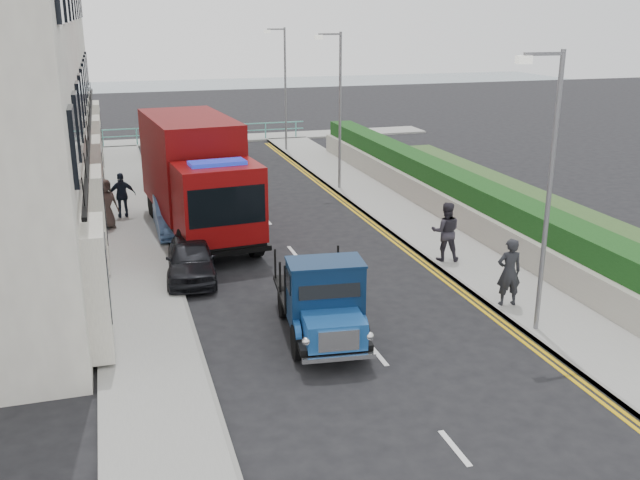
{
  "coord_description": "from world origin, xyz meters",
  "views": [
    {
      "loc": [
        -5.73,
        -16.3,
        7.78
      ],
      "look_at": [
        0.01,
        2.81,
        1.4
      ],
      "focal_mm": 40.0,
      "sensor_mm": 36.0,
      "label": 1
    }
  ],
  "objects_px": {
    "lamp_far": "(283,82)",
    "parked_car_front": "(191,258)",
    "red_lorry": "(196,174)",
    "lamp_mid": "(337,102)",
    "lamp_near": "(546,180)",
    "bedford_lorry": "(324,305)",
    "pedestrian_east_near": "(509,272)"
  },
  "relations": [
    {
      "from": "lamp_far",
      "to": "parked_car_front",
      "type": "distance_m",
      "value": 21.26
    },
    {
      "from": "red_lorry",
      "to": "parked_car_front",
      "type": "relative_size",
      "value": 2.25
    },
    {
      "from": "red_lorry",
      "to": "parked_car_front",
      "type": "xyz_separation_m",
      "value": [
        -0.82,
        -4.5,
        -1.61
      ]
    },
    {
      "from": "lamp_mid",
      "to": "lamp_far",
      "type": "bearing_deg",
      "value": 90.0
    },
    {
      "from": "lamp_near",
      "to": "lamp_far",
      "type": "distance_m",
      "value": 26.0
    },
    {
      "from": "lamp_far",
      "to": "red_lorry",
      "type": "xyz_separation_m",
      "value": [
        -6.95,
        -14.99,
        -1.76
      ]
    },
    {
      "from": "lamp_mid",
      "to": "bedford_lorry",
      "type": "relative_size",
      "value": 1.5
    },
    {
      "from": "red_lorry",
      "to": "parked_car_front",
      "type": "bearing_deg",
      "value": -105.75
    },
    {
      "from": "lamp_near",
      "to": "bedford_lorry",
      "type": "distance_m",
      "value": 6.1
    },
    {
      "from": "bedford_lorry",
      "to": "parked_car_front",
      "type": "relative_size",
      "value": 1.28
    },
    {
      "from": "lamp_far",
      "to": "pedestrian_east_near",
      "type": "distance_m",
      "value": 24.59
    },
    {
      "from": "bedford_lorry",
      "to": "parked_car_front",
      "type": "xyz_separation_m",
      "value": [
        -2.58,
        5.49,
        -0.36
      ]
    },
    {
      "from": "lamp_far",
      "to": "lamp_mid",
      "type": "bearing_deg",
      "value": -90.0
    },
    {
      "from": "lamp_far",
      "to": "parked_car_front",
      "type": "bearing_deg",
      "value": -111.75
    },
    {
      "from": "bedford_lorry",
      "to": "parked_car_front",
      "type": "height_order",
      "value": "bedford_lorry"
    },
    {
      "from": "pedestrian_east_near",
      "to": "red_lorry",
      "type": "bearing_deg",
      "value": -45.5
    },
    {
      "from": "lamp_far",
      "to": "red_lorry",
      "type": "bearing_deg",
      "value": -114.88
    },
    {
      "from": "lamp_near",
      "to": "red_lorry",
      "type": "relative_size",
      "value": 0.85
    },
    {
      "from": "parked_car_front",
      "to": "lamp_mid",
      "type": "bearing_deg",
      "value": 57.05
    },
    {
      "from": "lamp_far",
      "to": "bedford_lorry",
      "type": "relative_size",
      "value": 1.5
    },
    {
      "from": "bedford_lorry",
      "to": "pedestrian_east_near",
      "type": "relative_size",
      "value": 2.46
    },
    {
      "from": "lamp_far",
      "to": "pedestrian_east_near",
      "type": "xyz_separation_m",
      "value": [
        0.22,
        -24.41,
        -2.93
      ]
    },
    {
      "from": "pedestrian_east_near",
      "to": "parked_car_front",
      "type": "bearing_deg",
      "value": -24.38
    },
    {
      "from": "lamp_near",
      "to": "lamp_mid",
      "type": "xyz_separation_m",
      "value": [
        0.0,
        16.0,
        0.0
      ]
    },
    {
      "from": "lamp_far",
      "to": "pedestrian_east_near",
      "type": "relative_size",
      "value": 3.68
    },
    {
      "from": "lamp_mid",
      "to": "lamp_far",
      "type": "relative_size",
      "value": 1.0
    },
    {
      "from": "lamp_near",
      "to": "parked_car_front",
      "type": "xyz_separation_m",
      "value": [
        -7.78,
        6.51,
        -3.37
      ]
    },
    {
      "from": "lamp_far",
      "to": "parked_car_front",
      "type": "relative_size",
      "value": 1.91
    },
    {
      "from": "lamp_near",
      "to": "bedford_lorry",
      "type": "xyz_separation_m",
      "value": [
        -5.2,
        1.02,
        -3.01
      ]
    },
    {
      "from": "lamp_far",
      "to": "parked_car_front",
      "type": "xyz_separation_m",
      "value": [
        -7.78,
        -19.49,
        -3.37
      ]
    },
    {
      "from": "lamp_near",
      "to": "lamp_mid",
      "type": "bearing_deg",
      "value": 90.0
    },
    {
      "from": "lamp_mid",
      "to": "red_lorry",
      "type": "relative_size",
      "value": 0.85
    }
  ]
}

